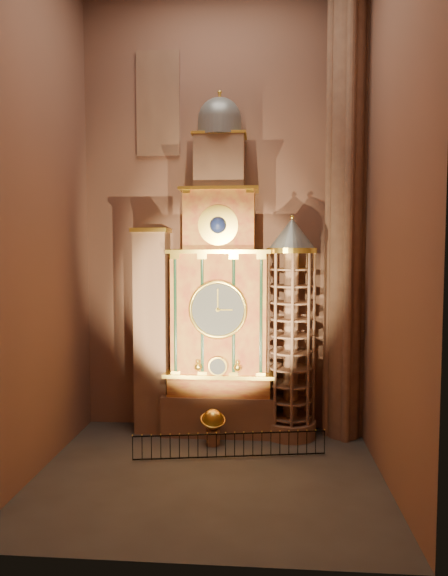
# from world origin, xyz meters

# --- Properties ---
(floor) EXTENTS (14.00, 14.00, 0.00)m
(floor) POSITION_xyz_m (0.00, 0.00, 0.00)
(floor) COLOR #383330
(floor) RESTS_ON ground
(wall_back) EXTENTS (22.00, 0.00, 22.00)m
(wall_back) POSITION_xyz_m (0.00, 6.00, 11.00)
(wall_back) COLOR #8D5C4C
(wall_back) RESTS_ON floor
(wall_left) EXTENTS (0.00, 22.00, 22.00)m
(wall_left) POSITION_xyz_m (-7.00, 0.00, 11.00)
(wall_left) COLOR #8D5C4C
(wall_left) RESTS_ON floor
(wall_right) EXTENTS (0.00, 22.00, 22.00)m
(wall_right) POSITION_xyz_m (7.00, 0.00, 11.00)
(wall_right) COLOR #8D5C4C
(wall_right) RESTS_ON floor
(astronomical_clock) EXTENTS (5.60, 2.41, 16.70)m
(astronomical_clock) POSITION_xyz_m (0.00, 4.96, 6.68)
(astronomical_clock) COLOR #8C634C
(astronomical_clock) RESTS_ON floor
(portrait_tower) EXTENTS (1.80, 1.60, 10.20)m
(portrait_tower) POSITION_xyz_m (-3.40, 4.98, 5.15)
(portrait_tower) COLOR #8C634C
(portrait_tower) RESTS_ON floor
(stair_turret) EXTENTS (2.50, 2.50, 10.80)m
(stair_turret) POSITION_xyz_m (3.50, 4.70, 5.27)
(stair_turret) COLOR #8C634C
(stair_turret) RESTS_ON floor
(gothic_pier) EXTENTS (2.04, 2.04, 22.00)m
(gothic_pier) POSITION_xyz_m (6.10, 5.00, 11.00)
(gothic_pier) COLOR #8C634C
(gothic_pier) RESTS_ON floor
(stained_glass_window) EXTENTS (2.20, 0.14, 5.20)m
(stained_glass_window) POSITION_xyz_m (-3.20, 5.92, 16.50)
(stained_glass_window) COLOR navy
(stained_glass_window) RESTS_ON wall_back
(celestial_globe) EXTENTS (1.42, 1.37, 1.70)m
(celestial_globe) POSITION_xyz_m (-0.17, 3.22, 1.02)
(celestial_globe) COLOR #8C634C
(celestial_globe) RESTS_ON floor
(iron_railing) EXTENTS (8.34, 1.42, 1.08)m
(iron_railing) POSITION_xyz_m (0.74, 1.71, 0.58)
(iron_railing) COLOR black
(iron_railing) RESTS_ON floor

